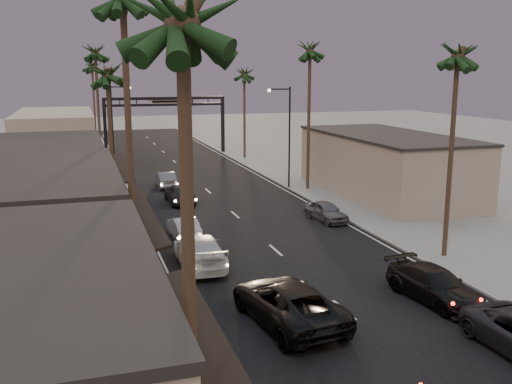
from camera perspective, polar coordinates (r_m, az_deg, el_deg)
ground at (r=44.50m, az=-3.13°, el=-1.39°), size 200.00×200.00×0.00m
road at (r=49.25m, az=-4.57°, el=-0.12°), size 14.00×120.00×0.02m
sidewalk_left at (r=54.96m, az=-15.93°, el=0.76°), size 5.00×92.00×0.12m
sidewalk_right at (r=58.51m, az=2.99°, el=1.85°), size 5.00×92.00×0.12m
storefront_mid at (r=29.07m, az=-21.55°, el=-3.74°), size 8.00×14.00×5.50m
storefront_far at (r=44.74m, az=-20.18°, el=1.24°), size 8.00×16.00×5.00m
storefront_dist at (r=67.44m, az=-19.39°, el=5.04°), size 8.00×20.00×6.00m
building_right at (r=49.28m, az=12.83°, el=2.58°), size 8.00×18.00×5.00m
arch at (r=72.94m, az=-9.07°, el=8.01°), size 15.20×0.40×7.27m
streetlight_right at (r=50.41m, az=3.07°, el=6.30°), size 2.13×0.30×9.00m
streetlight_left at (r=60.33m, az=-13.92°, el=6.87°), size 2.13×0.30×9.00m
palm_la at (r=11.29m, az=-7.43°, el=18.52°), size 3.20×3.20×13.20m
palm_lc at (r=38.08m, az=-14.68°, el=11.93°), size 3.20×3.20×12.20m
palm_ld at (r=57.11m, az=-15.80°, el=13.64°), size 3.20×3.20×14.20m
palm_ra at (r=32.37m, az=19.59°, el=13.47°), size 3.20×3.20×13.20m
palm_rb at (r=49.92m, az=5.44°, el=14.35°), size 3.20×3.20×14.20m
palm_rc at (r=68.76m, az=-1.18°, el=12.05°), size 3.20×3.20×12.20m
palm_far at (r=80.07m, az=-16.10°, el=12.26°), size 3.20×3.20×13.20m
oncoming_pickup at (r=23.88m, az=3.17°, el=-10.97°), size 3.74×6.67×1.76m
oncoming_silver at (r=35.93m, az=-7.25°, el=-3.55°), size 1.59×4.16×1.35m
oncoming_white at (r=30.67m, az=-5.64°, el=-5.87°), size 2.66×5.93×1.69m
oncoming_dgrey at (r=45.60m, az=-7.60°, el=-0.11°), size 2.03×4.83×1.63m
oncoming_grey_far at (r=52.19m, az=-9.01°, el=1.23°), size 1.58×4.34×1.42m
curbside_black at (r=27.26m, az=17.43°, el=-8.86°), size 2.79×5.44×1.51m
curbside_grey at (r=40.10m, az=7.03°, el=-1.92°), size 2.13×4.20×1.37m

